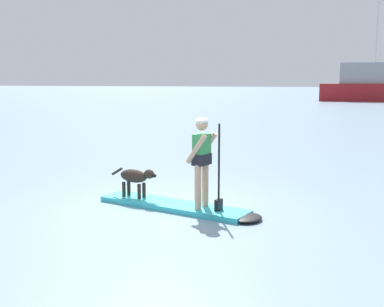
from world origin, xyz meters
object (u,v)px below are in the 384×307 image
object	(u,v)px
paddleboard	(183,207)
dog	(136,177)
person_paddler	(202,156)
moored_boat_far_port	(367,87)

from	to	relation	value
paddleboard	dog	xyz separation A→B (m)	(-1.08, 0.19, 0.45)
paddleboard	person_paddler	distance (m)	1.08
paddleboard	person_paddler	world-z (taller)	person_paddler
paddleboard	moored_boat_far_port	distance (m)	52.91
moored_boat_far_port	dog	bearing A→B (deg)	-93.24
person_paddler	moored_boat_far_port	bearing A→B (deg)	88.40
paddleboard	dog	bearing A→B (deg)	169.81
person_paddler	dog	bearing A→B (deg)	169.81
dog	moored_boat_far_port	world-z (taller)	moored_boat_far_port
dog	moored_boat_far_port	distance (m)	52.75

